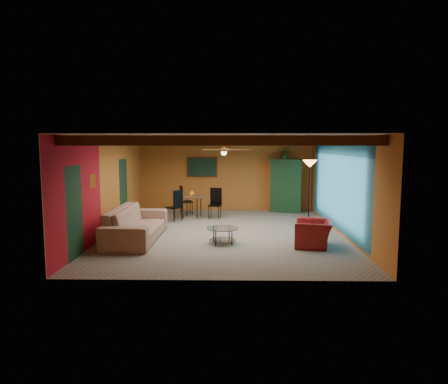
{
  "coord_description": "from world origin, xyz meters",
  "views": [
    {
      "loc": [
        0.2,
        -11.16,
        2.5
      ],
      "look_at": [
        0.0,
        0.2,
        1.15
      ],
      "focal_mm": 32.09,
      "sensor_mm": 36.0,
      "label": 1
    }
  ],
  "objects_px": {
    "armchair": "(313,234)",
    "dining_table": "(192,203)",
    "sofa": "(136,224)",
    "armoire": "(285,186)",
    "potted_plant": "(285,154)",
    "vase": "(192,184)",
    "coffee_table": "(223,235)",
    "floor_lamp": "(309,195)"
  },
  "relations": [
    {
      "from": "armchair",
      "to": "armoire",
      "type": "relative_size",
      "value": 0.52
    },
    {
      "from": "sofa",
      "to": "armchair",
      "type": "bearing_deg",
      "value": -97.41
    },
    {
      "from": "armchair",
      "to": "potted_plant",
      "type": "xyz_separation_m",
      "value": [
        -0.04,
        5.17,
        1.83
      ]
    },
    {
      "from": "floor_lamp",
      "to": "vase",
      "type": "bearing_deg",
      "value": 153.81
    },
    {
      "from": "sofa",
      "to": "vase",
      "type": "bearing_deg",
      "value": -19.35
    },
    {
      "from": "armchair",
      "to": "armoire",
      "type": "height_order",
      "value": "armoire"
    },
    {
      "from": "armoire",
      "to": "floor_lamp",
      "type": "height_order",
      "value": "floor_lamp"
    },
    {
      "from": "armchair",
      "to": "coffee_table",
      "type": "xyz_separation_m",
      "value": [
        -2.25,
        0.25,
        -0.12
      ]
    },
    {
      "from": "sofa",
      "to": "armoire",
      "type": "relative_size",
      "value": 1.54
    },
    {
      "from": "sofa",
      "to": "armchair",
      "type": "xyz_separation_m",
      "value": [
        4.53,
        -0.63,
        -0.11
      ]
    },
    {
      "from": "floor_lamp",
      "to": "sofa",
      "type": "bearing_deg",
      "value": -163.68
    },
    {
      "from": "armchair",
      "to": "floor_lamp",
      "type": "relative_size",
      "value": 0.48
    },
    {
      "from": "dining_table",
      "to": "armchair",
      "type": "bearing_deg",
      "value": -48.54
    },
    {
      "from": "dining_table",
      "to": "armoire",
      "type": "distance_m",
      "value": 3.63
    },
    {
      "from": "dining_table",
      "to": "potted_plant",
      "type": "relative_size",
      "value": 4.03
    },
    {
      "from": "armchair",
      "to": "dining_table",
      "type": "bearing_deg",
      "value": -126.26
    },
    {
      "from": "dining_table",
      "to": "vase",
      "type": "distance_m",
      "value": 0.63
    },
    {
      "from": "dining_table",
      "to": "vase",
      "type": "height_order",
      "value": "vase"
    },
    {
      "from": "armchair",
      "to": "coffee_table",
      "type": "distance_m",
      "value": 2.26
    },
    {
      "from": "sofa",
      "to": "floor_lamp",
      "type": "bearing_deg",
      "value": -73.19
    },
    {
      "from": "floor_lamp",
      "to": "dining_table",
      "type": "bearing_deg",
      "value": 153.81
    },
    {
      "from": "armchair",
      "to": "potted_plant",
      "type": "bearing_deg",
      "value": -167.33
    },
    {
      "from": "armoire",
      "to": "armchair",
      "type": "bearing_deg",
      "value": -71.98
    },
    {
      "from": "armchair",
      "to": "vase",
      "type": "bearing_deg",
      "value": -126.26
    },
    {
      "from": "sofa",
      "to": "dining_table",
      "type": "height_order",
      "value": "dining_table"
    },
    {
      "from": "armoire",
      "to": "vase",
      "type": "xyz_separation_m",
      "value": [
        -3.34,
        -1.35,
        0.2
      ]
    },
    {
      "from": "potted_plant",
      "to": "sofa",
      "type": "bearing_deg",
      "value": -134.66
    },
    {
      "from": "potted_plant",
      "to": "armchair",
      "type": "bearing_deg",
      "value": -89.61
    },
    {
      "from": "armchair",
      "to": "floor_lamp",
      "type": "distance_m",
      "value": 2.17
    },
    {
      "from": "sofa",
      "to": "vase",
      "type": "relative_size",
      "value": 14.11
    },
    {
      "from": "armchair",
      "to": "coffee_table",
      "type": "bearing_deg",
      "value": -84.16
    },
    {
      "from": "sofa",
      "to": "armchair",
      "type": "relative_size",
      "value": 2.96
    },
    {
      "from": "armoire",
      "to": "potted_plant",
      "type": "xyz_separation_m",
      "value": [
        0.0,
        0.0,
        1.2
      ]
    },
    {
      "from": "sofa",
      "to": "coffee_table",
      "type": "bearing_deg",
      "value": -98.84
    },
    {
      "from": "dining_table",
      "to": "armoire",
      "type": "xyz_separation_m",
      "value": [
        3.34,
        1.35,
        0.43
      ]
    },
    {
      "from": "sofa",
      "to": "dining_table",
      "type": "relative_size",
      "value": 1.46
    },
    {
      "from": "vase",
      "to": "armoire",
      "type": "bearing_deg",
      "value": 22.07
    },
    {
      "from": "coffee_table",
      "to": "vase",
      "type": "xyz_separation_m",
      "value": [
        -1.13,
        3.57,
        0.94
      ]
    },
    {
      "from": "armoire",
      "to": "coffee_table",
      "type": "bearing_deg",
      "value": -96.56
    },
    {
      "from": "vase",
      "to": "coffee_table",
      "type": "bearing_deg",
      "value": -72.44
    },
    {
      "from": "armoire",
      "to": "floor_lamp",
      "type": "relative_size",
      "value": 0.92
    },
    {
      "from": "potted_plant",
      "to": "vase",
      "type": "height_order",
      "value": "potted_plant"
    }
  ]
}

